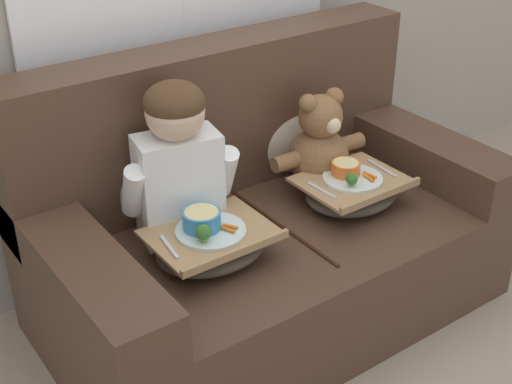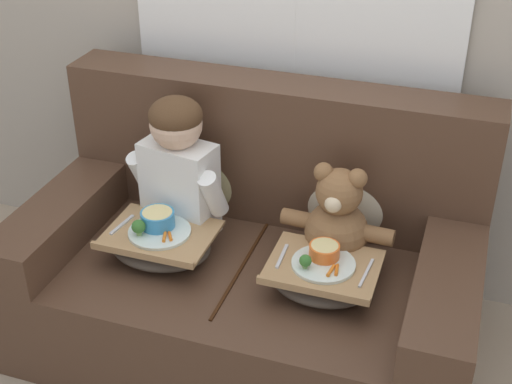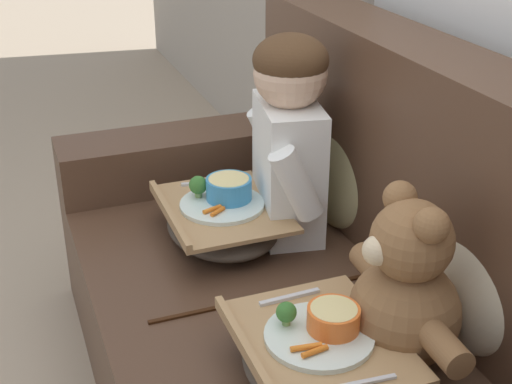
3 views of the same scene
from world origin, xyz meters
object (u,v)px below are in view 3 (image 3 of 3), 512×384
Objects in this scene: lap_tray_teddy at (318,356)px; couch at (321,309)px; child_figure at (289,127)px; teddy_bear at (404,294)px; throw_pillow_behind_teddy at (476,273)px; throw_pillow_behind_child at (343,163)px; lap_tray_child at (222,219)px.

couch is at bearing 152.66° from lap_tray_teddy.
child_figure is 0.65m from teddy_bear.
throw_pillow_behind_teddy reaches higher than lap_tray_teddy.
couch is 0.45m from throw_pillow_behind_teddy.
throw_pillow_behind_child is 0.74m from lap_tray_teddy.
child_figure reaches higher than throw_pillow_behind_teddy.
throw_pillow_behind_child is 0.22m from child_figure.
child_figure is at bearing 162.64° from lap_tray_teddy.
teddy_bear is (-0.00, -0.18, -0.01)m from throw_pillow_behind_teddy.
lap_tray_child is at bearing -152.89° from couch.
couch is 0.38m from lap_tray_teddy.
throw_pillow_behind_teddy reaches higher than lap_tray_child.
couch is 4.38× the size of lap_tray_teddy.
throw_pillow_behind_child is (-0.31, 0.21, 0.25)m from couch.
lap_tray_child is 0.63m from lap_tray_teddy.
lap_tray_teddy is (0.63, -0.20, -0.25)m from child_figure.
teddy_bear reaches higher than lap_tray_child.
throw_pillow_behind_teddy is 0.67m from child_figure.
throw_pillow_behind_child is 0.97× the size of lap_tray_child.
couch is at bearing 27.11° from lap_tray_child.
child_figure is at bearing 179.59° from teddy_bear.
child_figure reaches higher than lap_tray_child.
teddy_bear is at bearing -15.70° from throw_pillow_behind_child.
child_figure is 0.71m from lap_tray_teddy.
couch is 0.50m from child_figure.
couch is at bearing -174.60° from teddy_bear.
throw_pillow_behind_child is at bearing 146.71° from couch.
couch is 4.20× the size of lap_tray_child.
throw_pillow_behind_teddy is at bearing 0.00° from throw_pillow_behind_child.
couch reaches higher than throw_pillow_behind_child.
couch reaches higher than lap_tray_child.
lap_tray_child is (-0.00, -0.37, -0.11)m from throw_pillow_behind_child.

